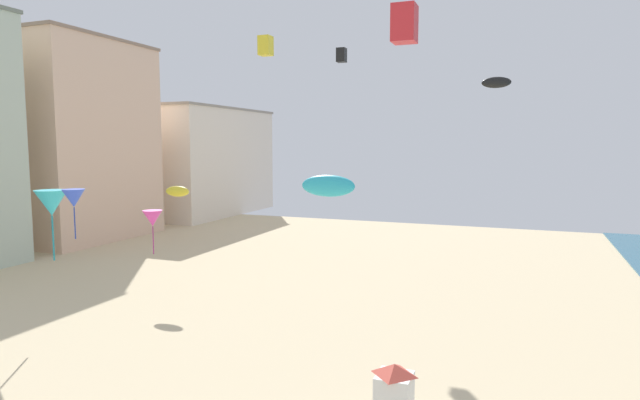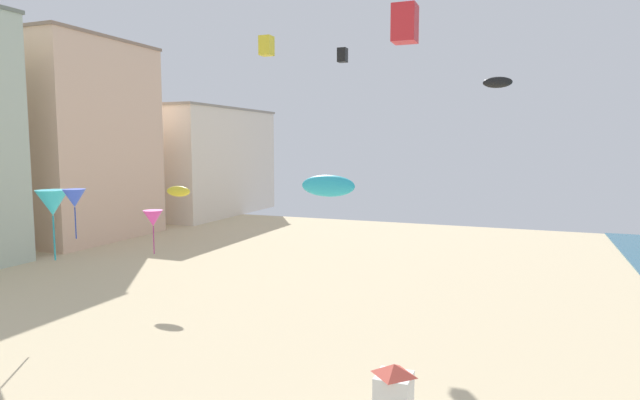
# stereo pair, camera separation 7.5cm
# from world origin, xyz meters

# --- Properties ---
(boardwalk_hotel_mid) EXTENTS (10.87, 14.23, 19.65)m
(boardwalk_hotel_mid) POSITION_xyz_m (-27.52, 37.84, 9.83)
(boardwalk_hotel_mid) COLOR beige
(boardwalk_hotel_mid) RESTS_ON ground
(boardwalk_hotel_far) EXTENTS (13.08, 21.62, 14.33)m
(boardwalk_hotel_far) POSITION_xyz_m (-27.52, 59.05, 7.17)
(boardwalk_hotel_far) COLOR silver
(boardwalk_hotel_far) RESTS_ON ground
(lifeguard_stand) EXTENTS (1.10, 1.10, 2.55)m
(lifeguard_stand) POSITION_xyz_m (11.21, 12.80, 1.84)
(lifeguard_stand) COLOR white
(lifeguard_stand) RESTS_ON ground
(kite_black_parafoil) EXTENTS (2.10, 0.58, 0.82)m
(kite_black_parafoil) POSITION_xyz_m (12.58, 38.64, 13.98)
(kite_black_parafoil) COLOR black
(kite_blue_delta) EXTENTS (0.99, 0.99, 2.25)m
(kite_blue_delta) POSITION_xyz_m (-3.98, 14.97, 7.04)
(kite_blue_delta) COLOR blue
(kite_magenta_delta) EXTENTS (0.87, 0.87, 1.99)m
(kite_magenta_delta) POSITION_xyz_m (-0.64, 16.14, 6.15)
(kite_magenta_delta) COLOR #DB3D9E
(kite_cyan_parafoil) EXTENTS (2.05, 0.57, 0.80)m
(kite_cyan_parafoil) POSITION_xyz_m (8.13, 15.04, 7.93)
(kite_cyan_parafoil) COLOR #2DB7CC
(kite_yellow_box) EXTENTS (0.79, 0.79, 1.24)m
(kite_yellow_box) POSITION_xyz_m (-1.15, 28.42, 15.79)
(kite_yellow_box) COLOR yellow
(kite_red_box) EXTENTS (1.07, 1.07, 1.69)m
(kite_red_box) POSITION_xyz_m (9.45, 21.46, 14.90)
(kite_red_box) COLOR red
(kite_yellow_parafoil) EXTENTS (1.79, 0.50, 0.70)m
(kite_yellow_parafoil) POSITION_xyz_m (-6.53, 26.03, 6.37)
(kite_yellow_parafoil) COLOR yellow
(kite_black_box) EXTENTS (0.64, 0.64, 1.01)m
(kite_black_box) POSITION_xyz_m (2.09, 34.11, 15.88)
(kite_black_box) COLOR black
(kite_cyan_delta) EXTENTS (1.62, 1.62, 3.67)m
(kite_cyan_delta) POSITION_xyz_m (-7.87, 17.23, 6.44)
(kite_cyan_delta) COLOR #2DB7CC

